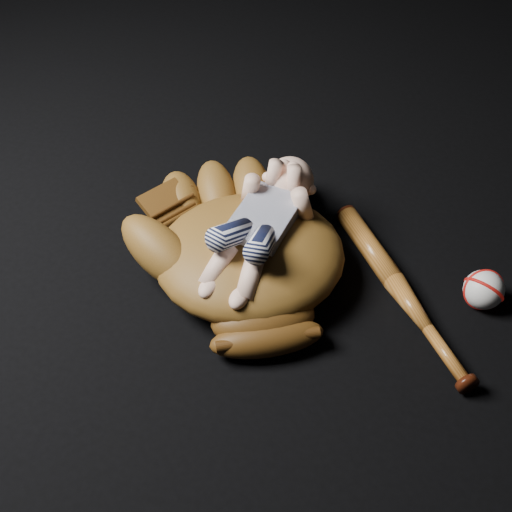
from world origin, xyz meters
name	(u,v)px	position (x,y,z in m)	size (l,w,h in m)	color
baseball_glove	(250,248)	(-0.08, -0.07, 0.09)	(0.48, 0.55, 0.17)	#5D3A13
newborn_baby	(258,225)	(-0.06, -0.06, 0.14)	(0.18, 0.39, 0.16)	beige
baseball_bat	(401,291)	(0.23, -0.06, 0.02)	(0.05, 0.49, 0.05)	#9C591E
baseball	(484,290)	(0.39, -0.04, 0.04)	(0.08, 0.08, 0.08)	white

